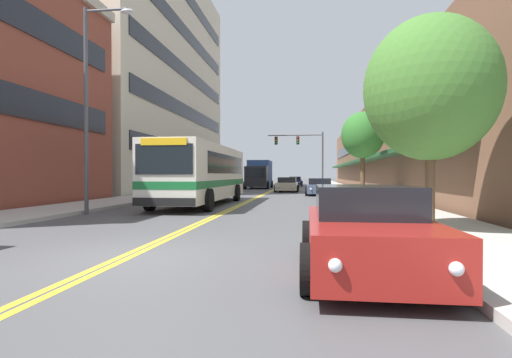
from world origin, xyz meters
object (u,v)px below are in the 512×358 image
(car_red_parked_right_foreground, at_px, (366,233))
(car_navy_moving_lead, at_px, (295,182))
(city_bus, at_px, (202,172))
(street_tree_right_mid, at_px, (363,135))
(street_tree_right_near, at_px, (430,89))
(fire_hydrant, at_px, (380,204))
(car_dark_grey_parked_left_near, at_px, (215,187))
(street_lamp_left_near, at_px, (92,93))
(car_white_parked_left_far, at_px, (231,184))
(car_champagne_moving_second, at_px, (287,185))
(box_truck, at_px, (259,174))
(traffic_signal_mast, at_px, (304,148))
(car_slate_blue_parked_right_mid, at_px, (320,187))

(car_red_parked_right_foreground, distance_m, car_navy_moving_lead, 48.72)
(city_bus, distance_m, street_tree_right_mid, 9.67)
(street_tree_right_near, relative_size, fire_hydrant, 6.11)
(city_bus, bearing_deg, car_dark_grey_parked_left_near, 100.30)
(car_red_parked_right_foreground, bearing_deg, street_tree_right_near, 62.93)
(city_bus, distance_m, car_dark_grey_parked_left_near, 13.00)
(car_dark_grey_parked_left_near, distance_m, street_tree_right_near, 25.11)
(street_lamp_left_near, height_order, street_tree_right_near, street_lamp_left_near)
(car_white_parked_left_far, relative_size, car_champagne_moving_second, 0.99)
(box_truck, relative_size, traffic_signal_mast, 1.05)
(car_navy_moving_lead, height_order, fire_hydrant, car_navy_moving_lead)
(car_dark_grey_parked_left_near, distance_m, fire_hydrant, 21.94)
(car_red_parked_right_foreground, xyz_separation_m, box_truck, (-6.53, 39.43, 0.97))
(car_slate_blue_parked_right_mid, distance_m, traffic_signal_mast, 15.39)
(traffic_signal_mast, height_order, fire_hydrant, traffic_signal_mast)
(street_lamp_left_near, xyz_separation_m, fire_hydrant, (10.98, -0.96, -4.26))
(car_champagne_moving_second, bearing_deg, fire_hydrant, -79.38)
(car_red_parked_right_foreground, height_order, traffic_signal_mast, traffic_signal_mast)
(car_dark_grey_parked_left_near, height_order, car_red_parked_right_foreground, car_red_parked_right_foreground)
(city_bus, distance_m, traffic_signal_mast, 26.17)
(car_red_parked_right_foreground, height_order, street_tree_right_mid, street_tree_right_mid)
(car_dark_grey_parked_left_near, distance_m, box_truck, 12.94)
(car_white_parked_left_far, height_order, car_navy_moving_lead, car_navy_moving_lead)
(car_red_parked_right_foreground, relative_size, car_champagne_moving_second, 0.89)
(car_navy_moving_lead, bearing_deg, traffic_signal_mast, -82.28)
(car_red_parked_right_foreground, height_order, car_navy_moving_lead, car_red_parked_right_foreground)
(car_slate_blue_parked_right_mid, distance_m, street_tree_right_near, 20.65)
(city_bus, bearing_deg, street_tree_right_near, -47.48)
(car_slate_blue_parked_right_mid, height_order, street_lamp_left_near, street_lamp_left_near)
(car_slate_blue_parked_right_mid, height_order, fire_hydrant, car_slate_blue_parked_right_mid)
(car_dark_grey_parked_left_near, xyz_separation_m, street_tree_right_mid, (11.07, -9.26, 3.35))
(street_tree_right_near, xyz_separation_m, street_tree_right_mid, (-0.00, 13.03, 0.04))
(car_navy_moving_lead, relative_size, street_lamp_left_near, 0.53)
(street_tree_right_near, bearing_deg, city_bus, 132.52)
(car_white_parked_left_far, bearing_deg, box_truck, 69.36)
(car_red_parked_right_foreground, distance_m, traffic_signal_mast, 39.73)
(fire_hydrant, bearing_deg, street_tree_right_near, -75.33)
(car_navy_moving_lead, height_order, box_truck, box_truck)
(street_lamp_left_near, xyz_separation_m, street_tree_right_near, (11.74, -3.89, -1.00))
(city_bus, xyz_separation_m, car_navy_moving_lead, (3.85, 34.64, -1.12))
(car_white_parked_left_far, relative_size, fire_hydrant, 5.13)
(car_slate_blue_parked_right_mid, xyz_separation_m, street_lamp_left_near, (-9.45, -16.37, 4.25))
(box_truck, distance_m, street_tree_right_mid, 23.76)
(fire_hydrant, bearing_deg, street_tree_right_mid, 85.68)
(car_dark_grey_parked_left_near, bearing_deg, street_lamp_left_near, -92.08)
(car_navy_moving_lead, bearing_deg, car_white_parked_left_far, -112.04)
(car_dark_grey_parked_left_near, bearing_deg, box_truck, 79.85)
(car_champagne_moving_second, bearing_deg, car_dark_grey_parked_left_near, -147.32)
(car_champagne_moving_second, distance_m, traffic_signal_mast, 9.90)
(car_red_parked_right_foreground, distance_m, car_champagne_moving_second, 30.69)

